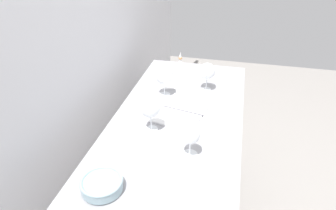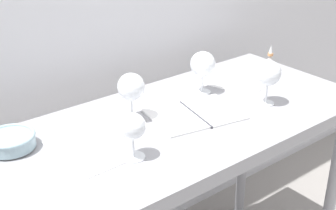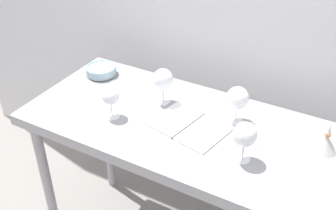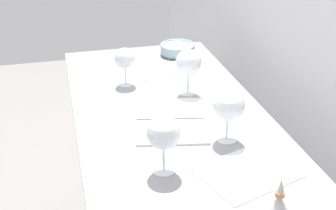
% 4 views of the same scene
% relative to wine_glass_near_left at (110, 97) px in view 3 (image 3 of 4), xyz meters
% --- Properties ---
extents(back_wall, '(3.80, 0.04, 2.60)m').
position_rel_wine_glass_near_left_xyz_m(back_wall, '(0.29, 0.61, 0.30)').
color(back_wall, silver).
rests_on(back_wall, ground_plane).
extents(steel_counter, '(1.40, 0.65, 0.90)m').
position_rel_wine_glass_near_left_xyz_m(steel_counter, '(0.29, 0.11, -0.21)').
color(steel_counter, '#96969B').
rests_on(steel_counter, ground_plane).
extents(wine_glass_near_left, '(0.08, 0.08, 0.15)m').
position_rel_wine_glass_near_left_xyz_m(wine_glass_near_left, '(0.00, 0.00, 0.00)').
color(wine_glass_near_left, white).
rests_on(wine_glass_near_left, steel_counter).
extents(wine_glass_far_right, '(0.10, 0.10, 0.17)m').
position_rel_wine_glass_near_left_xyz_m(wine_glass_far_right, '(0.49, 0.23, 0.01)').
color(wine_glass_far_right, white).
rests_on(wine_glass_far_right, steel_counter).
extents(wine_glass_far_left, '(0.10, 0.10, 0.17)m').
position_rel_wine_glass_near_left_xyz_m(wine_glass_far_left, '(0.14, 0.21, 0.02)').
color(wine_glass_far_left, white).
rests_on(wine_glass_far_left, steel_counter).
extents(wine_glass_near_right, '(0.09, 0.09, 0.17)m').
position_rel_wine_glass_near_left_xyz_m(wine_glass_near_right, '(0.61, 0.01, 0.02)').
color(wine_glass_near_right, white).
rests_on(wine_glass_near_right, steel_counter).
extents(open_notebook, '(0.35, 0.28, 0.01)m').
position_rel_wine_glass_near_left_xyz_m(open_notebook, '(0.33, 0.10, -0.10)').
color(open_notebook, white).
rests_on(open_notebook, steel_counter).
extents(tasting_sheet_upper, '(0.27, 0.30, 0.00)m').
position_rel_wine_glass_near_left_xyz_m(tasting_sheet_upper, '(0.67, 0.23, -0.10)').
color(tasting_sheet_upper, white).
rests_on(tasting_sheet_upper, steel_counter).
extents(tasting_sheet_lower, '(0.17, 0.28, 0.00)m').
position_rel_wine_glass_near_left_xyz_m(tasting_sheet_lower, '(-0.10, 0.12, -0.10)').
color(tasting_sheet_lower, white).
rests_on(tasting_sheet_lower, steel_counter).
extents(tasting_bowl, '(0.16, 0.16, 0.05)m').
position_rel_wine_glass_near_left_xyz_m(tasting_bowl, '(-0.27, 0.28, -0.07)').
color(tasting_bowl, '#4C4C4C').
rests_on(tasting_bowl, steel_counter).
extents(decanter_funnel, '(0.10, 0.10, 0.12)m').
position_rel_wine_glass_near_left_xyz_m(decanter_funnel, '(0.87, 0.22, -0.06)').
color(decanter_funnel, silver).
rests_on(decanter_funnel, steel_counter).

